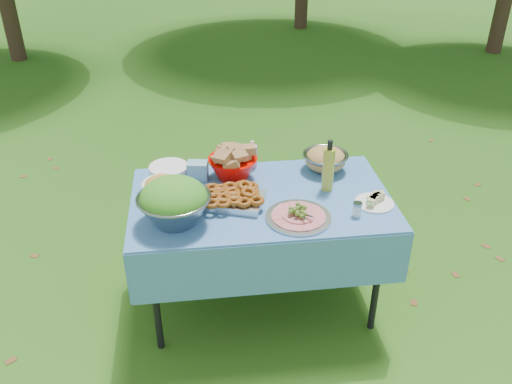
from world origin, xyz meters
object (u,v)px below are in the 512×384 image
Objects in this scene: picnic_table at (261,251)px; bread_bowl at (233,163)px; salad_bowl at (174,202)px; oil_bottle at (329,165)px; charcuterie_platter at (299,212)px; pasta_bowl_steel at (325,159)px; plate_stack at (169,172)px.

picnic_table is 0.56m from bread_bowl.
oil_bottle is at bearing 15.48° from salad_bowl.
pasta_bowl_steel is at bearing 62.86° from charcuterie_platter.
charcuterie_platter is at bearing -3.93° from salad_bowl.
salad_bowl is 0.50m from plate_stack.
picnic_table is at bearing 125.18° from charcuterie_platter.
plate_stack is 0.39m from bread_bowl.
salad_bowl is 1.63× the size of plate_stack.
picnic_table is 0.51m from charcuterie_platter.
oil_bottle reaches higher than picnic_table.
oil_bottle is at bearing 7.16° from picnic_table.
charcuterie_platter is at bearing -128.06° from oil_bottle.
bread_bowl is at bearing 52.64° from salad_bowl.
bread_bowl is (0.38, -0.05, 0.06)m from plate_stack.
picnic_table is at bearing -172.84° from oil_bottle.
oil_bottle is (0.91, -0.25, 0.12)m from plate_stack.
charcuterie_platter is (0.69, -0.54, 0.00)m from plate_stack.
picnic_table is at bearing 21.79° from salad_bowl.
bread_bowl reaches higher than pasta_bowl_steel.
pasta_bowl_steel is (0.43, 0.28, 0.45)m from picnic_table.
salad_bowl is 1.08× the size of charcuterie_platter.
salad_bowl is at bearing -152.48° from pasta_bowl_steel.
pasta_bowl_steel is at bearing 27.52° from salad_bowl.
salad_bowl is at bearing 176.07° from charcuterie_platter.
bread_bowl is 0.95× the size of oil_bottle.
charcuterie_platter is at bearing -117.14° from pasta_bowl_steel.
bread_bowl is 0.57m from pasta_bowl_steel.
salad_bowl is 1.40× the size of pasta_bowl_steel.
pasta_bowl_steel is 0.59m from charcuterie_platter.
plate_stack is 0.76× the size of oil_bottle.
bread_bowl reaches higher than charcuterie_platter.
pasta_bowl_steel is (0.91, 0.48, -0.05)m from salad_bowl.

